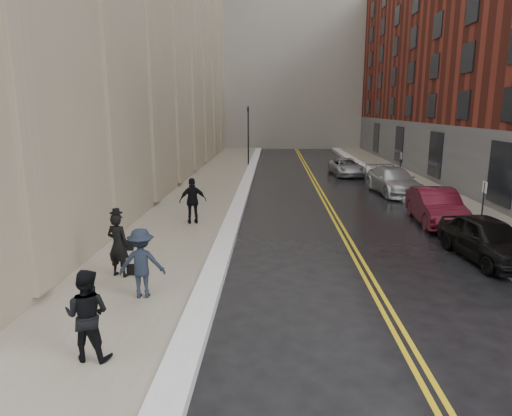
# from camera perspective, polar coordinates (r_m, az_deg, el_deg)

# --- Properties ---
(ground) EXTENTS (160.00, 160.00, 0.00)m
(ground) POSITION_cam_1_polar(r_m,az_deg,el_deg) (11.19, 4.26, -14.41)
(ground) COLOR black
(ground) RESTS_ON ground
(sidewalk_left) EXTENTS (4.00, 64.00, 0.15)m
(sidewalk_left) POSITION_cam_1_polar(r_m,az_deg,el_deg) (26.77, -6.65, 1.60)
(sidewalk_left) COLOR gray
(sidewalk_left) RESTS_ON ground
(sidewalk_right) EXTENTS (3.00, 64.00, 0.15)m
(sidewalk_right) POSITION_cam_1_polar(r_m,az_deg,el_deg) (28.09, 21.73, 1.31)
(sidewalk_right) COLOR gray
(sidewalk_right) RESTS_ON ground
(lane_stripe_a) EXTENTS (0.12, 64.00, 0.01)m
(lane_stripe_a) POSITION_cam_1_polar(r_m,az_deg,el_deg) (26.62, 8.16, 1.34)
(lane_stripe_a) COLOR gold
(lane_stripe_a) RESTS_ON ground
(lane_stripe_b) EXTENTS (0.12, 64.00, 0.01)m
(lane_stripe_b) POSITION_cam_1_polar(r_m,az_deg,el_deg) (26.64, 8.68, 1.34)
(lane_stripe_b) COLOR gold
(lane_stripe_b) RESTS_ON ground
(snow_ridge_left) EXTENTS (0.70, 60.80, 0.26)m
(snow_ridge_left) POSITION_cam_1_polar(r_m,az_deg,el_deg) (26.50, -1.73, 1.70)
(snow_ridge_left) COLOR white
(snow_ridge_left) RESTS_ON ground
(snow_ridge_right) EXTENTS (0.85, 60.80, 0.30)m
(snow_ridge_right) POSITION_cam_1_polar(r_m,az_deg,el_deg) (27.51, 18.11, 1.52)
(snow_ridge_right) COLOR white
(snow_ridge_right) RESTS_ON ground
(traffic_signal) EXTENTS (0.18, 0.15, 5.20)m
(traffic_signal) POSITION_cam_1_polar(r_m,az_deg,el_deg) (40.09, -0.98, 9.58)
(traffic_signal) COLOR black
(traffic_signal) RESTS_ON ground
(parking_sign_near) EXTENTS (0.06, 0.35, 2.23)m
(parking_sign_near) POSITION_cam_1_polar(r_m,az_deg,el_deg) (20.16, 26.51, 0.54)
(parking_sign_near) COLOR black
(parking_sign_near) RESTS_ON ground
(parking_sign_far) EXTENTS (0.06, 0.35, 2.23)m
(parking_sign_far) POSITION_cam_1_polar(r_m,az_deg,el_deg) (31.34, 17.61, 5.05)
(parking_sign_far) COLOR black
(parking_sign_far) RESTS_ON ground
(car_black) EXTENTS (2.22, 4.53, 1.49)m
(car_black) POSITION_cam_1_polar(r_m,az_deg,el_deg) (17.19, 26.98, -3.47)
(car_black) COLOR black
(car_black) RESTS_ON ground
(car_maroon) EXTENTS (1.93, 4.84, 1.56)m
(car_maroon) POSITION_cam_1_polar(r_m,az_deg,el_deg) (21.68, 21.58, 0.17)
(car_maroon) COLOR #490D19
(car_maroon) RESTS_ON ground
(car_silver_near) EXTENTS (2.74, 5.55, 1.55)m
(car_silver_near) POSITION_cam_1_polar(r_m,az_deg,el_deg) (28.59, 16.79, 3.27)
(car_silver_near) COLOR #A8ACB0
(car_silver_near) RESTS_ON ground
(car_silver_far) EXTENTS (2.52, 4.81, 1.29)m
(car_silver_far) POSITION_cam_1_polar(r_m,az_deg,el_deg) (35.58, 11.27, 5.04)
(car_silver_far) COLOR #A9ABB1
(car_silver_far) RESTS_ON ground
(pedestrian_main) EXTENTS (0.81, 0.65, 1.92)m
(pedestrian_main) POSITION_cam_1_polar(r_m,az_deg,el_deg) (14.03, -16.84, -4.43)
(pedestrian_main) COLOR black
(pedestrian_main) RESTS_ON sidewalk_left
(pedestrian_a) EXTENTS (0.95, 0.77, 1.86)m
(pedestrian_a) POSITION_cam_1_polar(r_m,az_deg,el_deg) (9.75, -20.36, -12.41)
(pedestrian_a) COLOR black
(pedestrian_a) RESTS_ON sidewalk_left
(pedestrian_b) EXTENTS (1.26, 0.81, 1.86)m
(pedestrian_b) POSITION_cam_1_polar(r_m,az_deg,el_deg) (12.36, -14.10, -6.69)
(pedestrian_b) COLOR #19202D
(pedestrian_b) RESTS_ON sidewalk_left
(pedestrian_c) EXTENTS (1.24, 0.77, 1.98)m
(pedestrian_c) POSITION_cam_1_polar(r_m,az_deg,el_deg) (19.81, -7.90, 0.90)
(pedestrian_c) COLOR black
(pedestrian_c) RESTS_ON sidewalk_left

